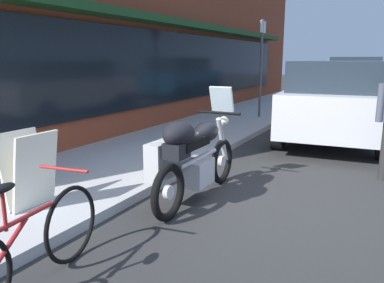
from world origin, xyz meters
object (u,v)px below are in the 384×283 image
at_px(parked_car_down_block, 356,80).
at_px(parked_minivan, 336,98).
at_px(parking_sign_pole, 261,61).
at_px(touring_motorcycle, 192,155).
at_px(sandwich_board_sign, 29,170).
at_px(parked_bicycle, 28,248).

bearing_deg(parked_car_down_block, parked_minivan, -178.36).
relative_size(parked_minivan, parking_sign_pole, 1.76).
relative_size(touring_motorcycle, sandwich_board_sign, 2.47).
distance_m(sandwich_board_sign, parked_car_down_block, 13.52).
bearing_deg(parked_car_down_block, parking_sign_pole, 159.04).
bearing_deg(touring_motorcycle, parked_car_down_block, -3.88).
relative_size(parked_bicycle, sandwich_board_sign, 1.98).
bearing_deg(parked_minivan, sandwich_board_sign, 158.23).
xyz_separation_m(touring_motorcycle, parked_car_down_block, (12.08, -0.82, 0.36)).
bearing_deg(parked_bicycle, sandwich_board_sign, 49.84).
bearing_deg(parked_minivan, touring_motorcycle, 168.06).
bearing_deg(parked_bicycle, parked_car_down_block, -4.06).
bearing_deg(parked_bicycle, parked_minivan, -9.76).
xyz_separation_m(parked_bicycle, parked_minivan, (7.12, -1.22, 0.55)).
distance_m(touring_motorcycle, parked_minivan, 4.97).
bearing_deg(sandwich_board_sign, parked_bicycle, -130.16).
xyz_separation_m(parked_minivan, parking_sign_pole, (1.78, 2.29, 0.80)).
bearing_deg(sandwich_board_sign, parked_car_down_block, -9.50).
xyz_separation_m(touring_motorcycle, parked_minivan, (4.85, -1.03, 0.32)).
distance_m(parked_bicycle, parked_car_down_block, 14.39).
relative_size(touring_motorcycle, parking_sign_pole, 0.78).
height_order(touring_motorcycle, parked_car_down_block, parked_car_down_block).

